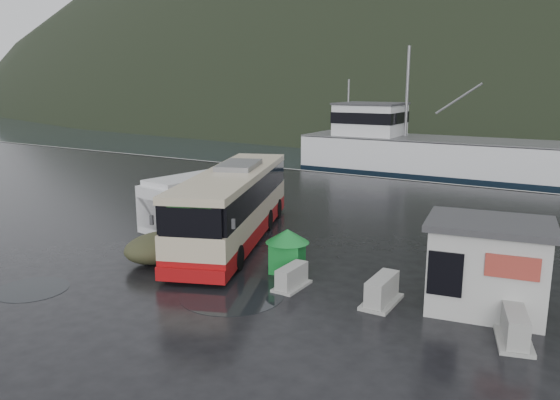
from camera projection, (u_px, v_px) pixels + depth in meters
The scene contains 14 objects.
ground at pixel (201, 245), 23.29m from camera, with size 160.00×160.00×0.00m, color black.
harbor_water at pixel (535, 115), 115.05m from camera, with size 300.00×180.00×0.02m, color black.
quay_edge at pixel (376, 177), 39.98m from camera, with size 160.00×0.60×1.50m, color #999993.
coach_bus at pixel (235, 240), 24.11m from camera, with size 2.96×11.78×3.33m, color #C1B192, non-canonical shape.
white_van at pixel (203, 227), 26.32m from camera, with size 2.12×6.16×2.58m, color silver, non-canonical shape.
waste_bin_left at pixel (287, 271), 20.11m from camera, with size 1.15×1.15×1.61m, color #167C2D, non-canonical shape.
waste_bin_right at pixel (205, 262), 21.16m from camera, with size 0.98×0.98×1.37m, color #167C2D, non-canonical shape.
dome_tent at pixel (162, 262), 21.20m from camera, with size 2.13×2.98×1.17m, color #373821, non-canonical shape.
ticket_kiosk at pixel (483, 310), 16.69m from camera, with size 3.61×2.74×2.82m, color #BABBB6, non-canonical shape.
jersey_barrier_a at pixel (292, 287), 18.52m from camera, with size 0.77×1.54×0.77m, color #999993, non-canonical shape.
jersey_barrier_b at pixel (381, 304), 17.17m from camera, with size 0.89×1.78×0.89m, color #999993, non-canonical shape.
jersey_barrier_c at pixel (513, 342), 14.62m from camera, with size 0.88×1.75×0.88m, color #999993, non-canonical shape.
fishing_trawler at pixel (441, 163), 46.89m from camera, with size 28.53×6.24×11.41m, color silver, non-canonical shape.
puddles at pixel (276, 276), 19.55m from camera, with size 14.03×14.99×0.01m.
Camera 1 is at (14.54, -17.31, 6.82)m, focal length 35.00 mm.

